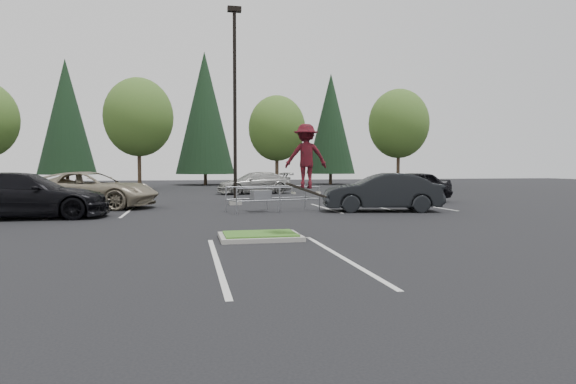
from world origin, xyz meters
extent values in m
plane|color=black|center=(0.00, 0.00, 0.00)|extent=(120.00, 120.00, 0.00)
cube|color=gray|center=(0.00, 0.00, 0.06)|extent=(2.20, 1.60, 0.12)
cube|color=#30631F|center=(0.00, 0.00, 0.13)|extent=(1.95, 1.35, 0.05)
cube|color=silver|center=(-4.50, 9.00, 0.00)|extent=(0.12, 5.20, 0.01)
cube|color=silver|center=(-7.20, 9.00, 0.00)|extent=(0.12, 5.20, 0.01)
cube|color=silver|center=(4.50, 9.00, 0.00)|extent=(0.12, 5.20, 0.01)
cube|color=silver|center=(7.20, 9.00, 0.00)|extent=(0.12, 5.20, 0.01)
cube|color=silver|center=(9.90, 9.00, 0.00)|extent=(0.12, 5.20, 0.01)
cube|color=silver|center=(-1.35, -3.00, 0.00)|extent=(0.12, 6.00, 0.01)
cube|color=silver|center=(1.35, -3.00, 0.00)|extent=(0.12, 6.00, 0.01)
cube|color=gray|center=(0.50, 12.00, 0.15)|extent=(0.60, 0.60, 0.30)
cylinder|color=black|center=(0.50, 12.00, 5.00)|extent=(0.18, 0.18, 10.00)
cube|color=black|center=(0.50, 12.00, 10.00)|extent=(0.70, 0.35, 0.25)
cylinder|color=#38281C|center=(-6.00, 30.50, 1.75)|extent=(0.32, 0.32, 3.50)
ellipsoid|color=#336424|center=(-6.00, 30.50, 6.26)|extent=(5.89, 5.89, 6.77)
sphere|color=#336424|center=(-5.40, 30.20, 5.52)|extent=(3.68, 3.68, 3.68)
sphere|color=#336424|center=(-6.50, 30.90, 5.70)|extent=(4.05, 4.05, 4.05)
cylinder|color=#38281C|center=(6.00, 29.80, 1.52)|extent=(0.32, 0.32, 3.04)
ellipsoid|color=#336424|center=(6.00, 29.80, 5.44)|extent=(5.12, 5.12, 5.89)
sphere|color=#336424|center=(6.60, 29.50, 4.80)|extent=(3.20, 3.20, 3.20)
sphere|color=#336424|center=(5.50, 30.20, 4.96)|extent=(3.52, 3.52, 3.52)
cylinder|color=#38281C|center=(18.00, 30.30, 1.71)|extent=(0.32, 0.32, 3.42)
ellipsoid|color=#336424|center=(18.00, 30.30, 6.12)|extent=(5.76, 5.76, 6.62)
sphere|color=#336424|center=(18.60, 30.00, 5.40)|extent=(3.60, 3.60, 3.60)
sphere|color=#336424|center=(17.50, 30.70, 5.58)|extent=(3.96, 3.96, 3.96)
cylinder|color=#38281C|center=(-14.00, 40.00, 0.60)|extent=(0.36, 0.36, 1.20)
cone|color=black|center=(-14.00, 40.00, 7.10)|extent=(5.72, 5.72, 11.80)
cylinder|color=#38281C|center=(0.00, 40.50, 0.60)|extent=(0.36, 0.36, 1.20)
cone|color=black|center=(0.00, 40.50, 7.85)|extent=(6.38, 6.38, 13.30)
cylinder|color=#38281C|center=(14.00, 39.50, 0.60)|extent=(0.36, 0.36, 1.20)
cone|color=black|center=(14.00, 39.50, 6.85)|extent=(5.50, 5.50, 11.30)
cylinder|color=gray|center=(0.05, 6.86, 0.56)|extent=(0.06, 0.06, 1.13)
cylinder|color=gray|center=(-0.28, 8.19, 0.56)|extent=(0.06, 0.06, 1.13)
cylinder|color=gray|center=(1.96, 7.33, 0.56)|extent=(0.06, 0.06, 1.13)
cylinder|color=gray|center=(1.62, 8.67, 0.56)|extent=(0.06, 0.06, 1.13)
cylinder|color=gray|center=(3.86, 7.81, 0.56)|extent=(0.06, 0.06, 1.13)
cylinder|color=gray|center=(3.53, 9.14, 0.56)|extent=(0.06, 0.06, 1.13)
cylinder|color=gray|center=(1.96, 7.33, 0.54)|extent=(3.82, 1.00, 0.05)
cylinder|color=gray|center=(1.96, 7.33, 1.08)|extent=(3.82, 1.00, 0.05)
cylinder|color=gray|center=(1.62, 8.67, 0.54)|extent=(3.82, 1.00, 0.05)
cylinder|color=gray|center=(1.62, 8.67, 1.08)|extent=(3.82, 1.00, 0.05)
cube|color=gray|center=(1.22, 7.86, 0.71)|extent=(0.93, 0.70, 0.47)
cube|color=black|center=(1.20, -0.39, 1.34)|extent=(1.11, 0.42, 0.41)
cylinder|color=beige|center=(0.85, -0.51, 1.28)|extent=(0.07, 0.04, 0.07)
cylinder|color=beige|center=(0.85, -0.27, 1.28)|extent=(0.07, 0.04, 0.07)
cylinder|color=beige|center=(1.55, -0.51, 1.28)|extent=(0.07, 0.04, 0.07)
cylinder|color=beige|center=(1.55, -0.27, 1.28)|extent=(0.07, 0.04, 0.07)
imported|color=maroon|center=(1.20, -0.39, 2.25)|extent=(1.16, 0.71, 1.74)
imported|color=gray|center=(-6.50, 11.36, 0.87)|extent=(6.84, 4.52, 1.75)
imported|color=black|center=(-8.00, 7.00, 0.88)|extent=(6.10, 2.55, 1.76)
imported|color=black|center=(6.50, 7.00, 0.85)|extent=(5.38, 2.76, 1.69)
imported|color=black|center=(10.00, 11.50, 0.88)|extent=(5.52, 3.44, 1.75)
imported|color=#ABAAA6|center=(2.96, 22.00, 0.80)|extent=(5.86, 3.39, 1.60)
camera|label=1|loc=(-1.93, -12.97, 1.97)|focal=30.00mm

